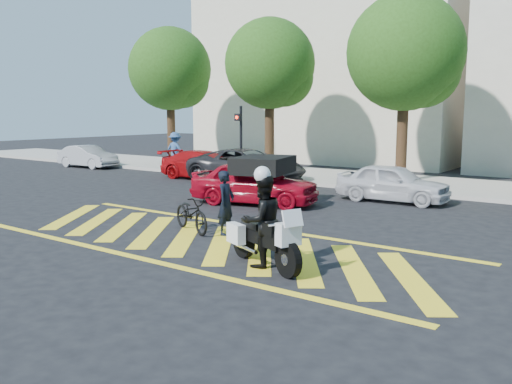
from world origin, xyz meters
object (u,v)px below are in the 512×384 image
Objects in this scene: police_motorcycle at (263,239)px; parked_left at (205,165)px; bicycle at (192,213)px; red_convertible at (255,183)px; parked_mid_left at (247,166)px; officer_bike at (226,203)px; parked_far_left at (88,157)px; officer_moto at (262,221)px; parked_mid_right at (393,183)px.

parked_left is at bearing 158.82° from police_motorcycle.
bicycle is 10.56m from parked_left.
parked_mid_left is (-3.49, 4.18, 0.00)m from red_convertible.
officer_bike reaches higher than parked_far_left.
police_motorcycle is at bearing 150.73° from officer_moto.
parked_mid_left reaches higher than red_convertible.
parked_far_left is 0.96× the size of parked_mid_right.
parked_mid_right is (2.29, 7.23, 0.17)m from bicycle.
bicycle is at bearing 90.76° from officer_bike.
officer_moto is 0.35× the size of parked_mid_left.
parked_mid_left reaches higher than bicycle.
parked_far_left is (-18.31, 9.63, 0.04)m from police_motorcycle.
officer_moto is 12.52m from parked_mid_left.
parked_mid_left reaches higher than parked_left.
parked_left reaches higher than bicycle.
parked_mid_left is at bearing 51.63° from bicycle.
parked_mid_left is at bearing -88.58° from parked_left.
parked_left is 2.16m from parked_mid_left.
police_motorcycle is (2.30, -1.68, -0.23)m from officer_bike.
parked_left is at bearing -111.27° from officer_moto.
officer_bike is 11.01m from parked_left.
bicycle is 9.52m from parked_mid_left.
officer_bike is 0.44× the size of parked_far_left.
officer_moto is 0.42× the size of parked_left.
bicycle is at bearing 160.31° from parked_mid_right.
bicycle is at bearing -144.31° from parked_left.
officer_bike reaches higher than parked_mid_right.
officer_moto is 0.44× the size of red_convertible.
officer_moto is 20.68m from parked_far_left.
parked_far_left is 0.83× the size of parked_left.
red_convertible is at bearing 14.02° from officer_bike.
parked_mid_right reaches higher than police_motorcycle.
officer_moto reaches higher than parked_left.
parked_mid_right reaches higher than parked_far_left.
officer_bike is 0.36× the size of parked_left.
red_convertible is at bearing 37.66° from bicycle.
officer_moto is (2.28, -1.70, 0.12)m from officer_bike.
parked_mid_left is (2.15, 0.20, 0.08)m from parked_left.
officer_moto reaches higher than parked_mid_left.
officer_moto is at bearing -176.11° from parked_mid_right.
bicycle is at bearing 178.44° from police_motorcycle.
police_motorcycle is at bearing -156.30° from red_convertible.
parked_left is (-7.66, 7.90, -0.16)m from officer_bike.
parked_mid_right is at bearing -151.28° from officer_moto.
police_motorcycle reaches higher than bicycle.
parked_mid_left is (-4.59, 8.33, 0.25)m from bicycle.
police_motorcycle is at bearing -91.48° from bicycle.
red_convertible is at bearing 150.36° from police_motorcycle.
police_motorcycle is at bearing -175.98° from parked_mid_right.
parked_left reaches higher than police_motorcycle.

